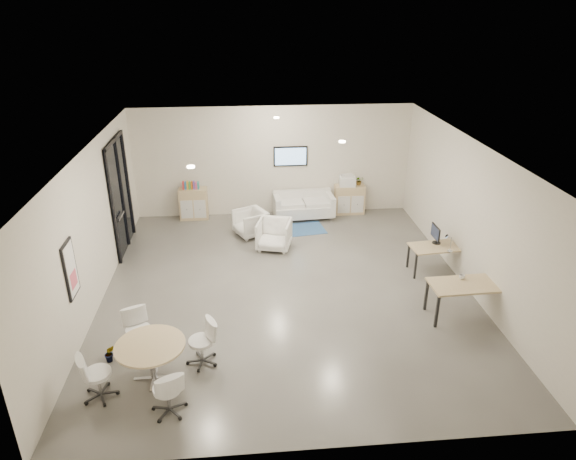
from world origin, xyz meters
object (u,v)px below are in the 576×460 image
(sideboard_right, at_px, (349,199))
(armchair_right, at_px, (274,233))
(sideboard_left, at_px, (194,204))
(desk_front, at_px, (466,287))
(round_table, at_px, (150,349))
(armchair_left, at_px, (250,222))
(desk_rear, at_px, (438,249))
(loveseat, at_px, (303,206))

(sideboard_right, distance_m, armchair_right, 3.26)
(sideboard_left, xyz_separation_m, sideboard_right, (4.60, -0.00, -0.02))
(desk_front, height_order, round_table, desk_front)
(sideboard_right, distance_m, armchair_left, 3.27)
(desk_front, bearing_deg, round_table, -169.43)
(desk_front, bearing_deg, armchair_right, 133.79)
(sideboard_left, relative_size, desk_rear, 0.68)
(sideboard_right, height_order, armchair_left, sideboard_right)
(armchair_right, bearing_deg, loveseat, 78.37)
(sideboard_left, bearing_deg, desk_rear, -32.69)
(sideboard_right, bearing_deg, desk_front, -78.14)
(desk_rear, relative_size, desk_front, 0.91)
(armchair_left, distance_m, desk_front, 6.04)
(loveseat, xyz_separation_m, round_table, (-3.35, -6.83, 0.27))
(sideboard_right, xyz_separation_m, armchair_left, (-2.99, -1.33, -0.04))
(sideboard_right, height_order, desk_rear, sideboard_right)
(sideboard_right, bearing_deg, desk_rear, -70.90)
(armchair_right, bearing_deg, desk_rear, -8.53)
(sideboard_left, height_order, armchair_right, sideboard_left)
(loveseat, distance_m, round_table, 7.61)
(armchair_left, height_order, desk_front, armchair_left)
(armchair_left, relative_size, desk_front, 0.53)
(armchair_left, xyz_separation_m, round_table, (-1.78, -5.70, 0.23))
(sideboard_left, relative_size, round_table, 0.79)
(sideboard_left, relative_size, armchair_right, 1.08)
(desk_rear, bearing_deg, round_table, -157.68)
(armchair_left, height_order, desk_rear, armchair_left)
(armchair_right, height_order, desk_rear, armchair_right)
(desk_rear, distance_m, round_table, 6.89)
(sideboard_right, relative_size, round_table, 0.75)
(loveseat, xyz_separation_m, armchair_left, (-1.58, -1.13, 0.04))
(sideboard_left, distance_m, desk_rear, 7.03)
(armchair_right, height_order, round_table, armchair_right)
(sideboard_right, distance_m, desk_rear, 4.02)
(armchair_left, bearing_deg, desk_rear, 33.87)
(sideboard_left, xyz_separation_m, round_table, (-0.16, -7.03, 0.17))
(desk_front, xyz_separation_m, round_table, (-5.96, -1.35, -0.06))
(sideboard_left, relative_size, sideboard_right, 1.04)
(desk_rear, bearing_deg, armchair_right, 151.13)
(armchair_left, bearing_deg, loveseat, 99.36)
(armchair_left, height_order, armchair_right, armchair_right)
(round_table, bearing_deg, armchair_right, 63.90)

